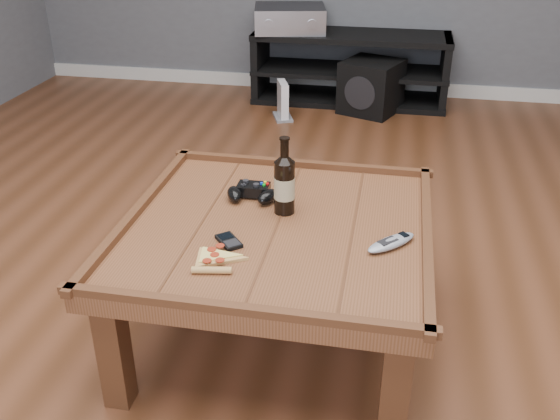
% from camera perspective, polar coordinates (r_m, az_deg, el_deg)
% --- Properties ---
extents(ground, '(6.00, 6.00, 0.00)m').
position_cam_1_polar(ground, '(2.31, -0.25, -11.14)').
color(ground, '#4C2915').
rests_on(ground, ground).
extents(baseboard, '(5.00, 0.02, 0.10)m').
position_cam_1_polar(baseboard, '(4.97, 6.56, 11.26)').
color(baseboard, silver).
rests_on(baseboard, ground).
extents(coffee_table, '(1.03, 1.03, 0.48)m').
position_cam_1_polar(coffee_table, '(2.09, -0.28, -2.79)').
color(coffee_table, '#553018').
rests_on(coffee_table, ground).
extents(media_console, '(1.40, 0.45, 0.50)m').
position_cam_1_polar(media_console, '(4.69, 6.42, 12.73)').
color(media_console, black).
rests_on(media_console, ground).
extents(beer_bottle, '(0.07, 0.07, 0.27)m').
position_cam_1_polar(beer_bottle, '(2.09, 0.41, 2.49)').
color(beer_bottle, black).
rests_on(beer_bottle, coffee_table).
extents(game_controller, '(0.20, 0.13, 0.05)m').
position_cam_1_polar(game_controller, '(2.22, -2.58, 1.60)').
color(game_controller, black).
rests_on(game_controller, coffee_table).
extents(pizza_slice, '(0.16, 0.23, 0.02)m').
position_cam_1_polar(pizza_slice, '(1.88, -6.02, -4.47)').
color(pizza_slice, tan).
rests_on(pizza_slice, coffee_table).
extents(smartphone, '(0.11, 0.11, 0.01)m').
position_cam_1_polar(smartphone, '(1.96, -4.70, -2.85)').
color(smartphone, black).
rests_on(smartphone, coffee_table).
extents(remote_control, '(0.17, 0.18, 0.03)m').
position_cam_1_polar(remote_control, '(1.97, 10.14, -2.94)').
color(remote_control, gray).
rests_on(remote_control, coffee_table).
extents(av_receiver, '(0.56, 0.50, 0.17)m').
position_cam_1_polar(av_receiver, '(4.66, 0.89, 17.10)').
color(av_receiver, black).
rests_on(av_receiver, media_console).
extents(subwoofer, '(0.47, 0.47, 0.36)m').
position_cam_1_polar(subwoofer, '(4.49, 8.33, 11.10)').
color(subwoofer, black).
rests_on(subwoofer, ground).
extents(game_console, '(0.18, 0.23, 0.26)m').
position_cam_1_polar(game_console, '(4.33, 0.26, 9.84)').
color(game_console, gray).
rests_on(game_console, ground).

